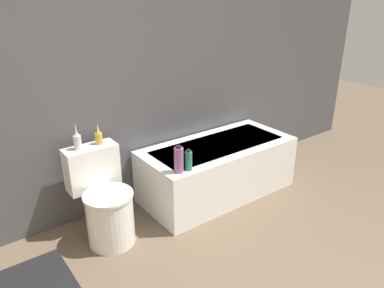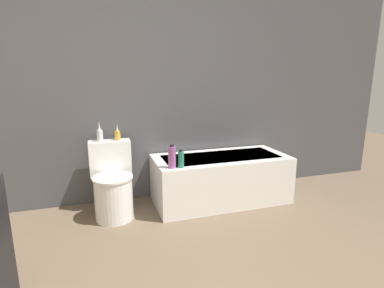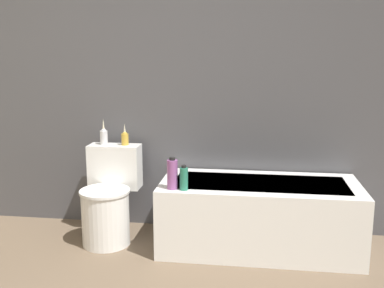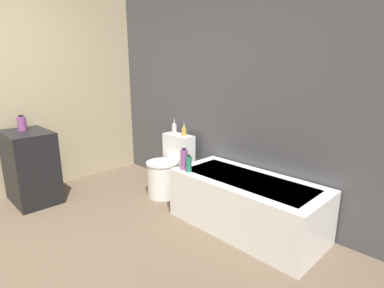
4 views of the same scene
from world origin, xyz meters
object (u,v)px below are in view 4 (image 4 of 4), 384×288
object	(u,v)px
bathtub	(246,203)
soap_bottle_glass	(22,123)
vase_silver	(184,131)
shampoo_bottle_tall	(184,160)
shampoo_bottle_short	(189,164)
toilet	(168,169)
vase_gold	(174,128)

from	to	relation	value
bathtub	soap_bottle_glass	bearing A→B (deg)	-150.27
soap_bottle_glass	vase_silver	size ratio (longest dim) A/B	1.04
soap_bottle_glass	vase_silver	world-z (taller)	soap_bottle_glass
soap_bottle_glass	bathtub	bearing A→B (deg)	29.73
shampoo_bottle_tall	shampoo_bottle_short	bearing A→B (deg)	-10.02
toilet	shampoo_bottle_tall	size ratio (longest dim) A/B	3.18
vase_gold	shampoo_bottle_short	distance (m)	0.87
bathtub	vase_gold	bearing A→B (deg)	171.57
vase_silver	shampoo_bottle_tall	distance (m)	0.66
vase_gold	vase_silver	bearing A→B (deg)	1.37
bathtub	toilet	bearing A→B (deg)	-179.53
bathtub	vase_gold	xyz separation A→B (m)	(-1.25, 0.19, 0.54)
bathtub	vase_silver	bearing A→B (deg)	170.02
soap_bottle_glass	vase_gold	size ratio (longest dim) A/B	0.84
toilet	vase_silver	xyz separation A→B (m)	(0.09, 0.20, 0.46)
soap_bottle_glass	vase_gold	xyz separation A→B (m)	(0.97, 1.45, -0.12)
shampoo_bottle_tall	toilet	bearing A→B (deg)	157.01
vase_silver	shampoo_bottle_short	distance (m)	0.73
toilet	vase_silver	size ratio (longest dim) A/B	4.22
soap_bottle_glass	vase_gold	bearing A→B (deg)	56.28
toilet	shampoo_bottle_tall	xyz separation A→B (m)	(0.55, -0.23, 0.30)
vase_gold	shampoo_bottle_tall	xyz separation A→B (m)	(0.64, -0.43, -0.18)
vase_gold	vase_silver	distance (m)	0.17
vase_gold	shampoo_bottle_short	world-z (taller)	vase_gold
vase_silver	shampoo_bottle_tall	xyz separation A→B (m)	(0.46, -0.43, -0.17)
bathtub	soap_bottle_glass	xyz separation A→B (m)	(-2.22, -1.27, 0.66)
toilet	shampoo_bottle_short	world-z (taller)	toilet
shampoo_bottle_short	vase_silver	bearing A→B (deg)	140.76
vase_gold	shampoo_bottle_short	xyz separation A→B (m)	(0.72, -0.44, -0.20)
vase_gold	shampoo_bottle_short	size ratio (longest dim) A/B	1.19
vase_gold	shampoo_bottle_tall	world-z (taller)	vase_gold
vase_gold	toilet	bearing A→B (deg)	-65.97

